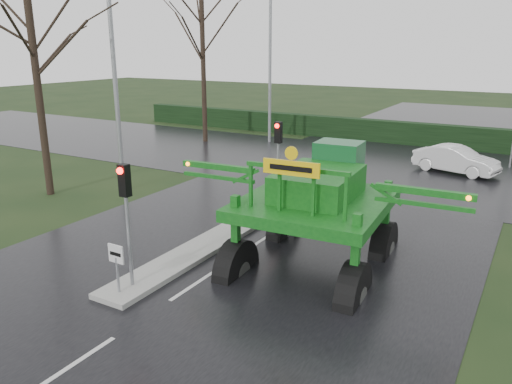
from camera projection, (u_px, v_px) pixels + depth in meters
The scene contains 14 objects.
ground at pixel (193, 286), 13.84m from camera, with size 140.00×140.00×0.00m, color black.
road_main at pixel (330, 196), 22.14m from camera, with size 14.00×80.00×0.02m, color black.
road_cross at pixel (371, 168), 27.12m from camera, with size 80.00×12.00×0.02m, color black.
median_island at pixel (216, 240), 16.93m from camera, with size 1.20×10.00×0.16m, color gray.
hedge_row at pixel (409, 133), 33.55m from camera, with size 44.00×0.90×1.50m, color black.
keep_left_sign at pixel (116, 261), 12.92m from camera, with size 0.50×0.07×1.35m.
traffic_signal_near at pixel (126, 199), 12.90m from camera, with size 0.26×0.33×3.52m.
traffic_signal_mid at pixel (278, 145), 19.95m from camera, with size 0.26×0.33×3.52m.
street_light_left_near at pixel (118, 56), 21.08m from camera, with size 3.85×0.30×10.00m.
street_light_left_far at pixel (274, 53), 32.70m from camera, with size 3.85×0.30×10.00m.
tree_left_near at pixel (35, 60), 20.81m from camera, with size 6.30×6.30×10.85m.
tree_left_far at pixel (202, 34), 32.78m from camera, with size 7.70×7.70×13.26m.
crop_sprayer at pixel (239, 194), 14.27m from camera, with size 8.82×5.73×4.93m.
white_sedan at pixel (454, 173), 26.17m from camera, with size 1.48×4.25×1.40m, color silver.
Camera 1 is at (7.80, -9.98, 6.41)m, focal length 35.00 mm.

